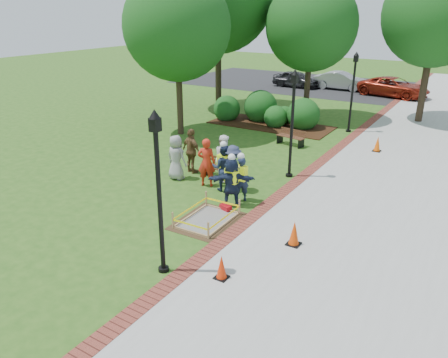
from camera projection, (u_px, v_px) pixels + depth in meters
The scene contains 34 objects.
ground at pixel (192, 216), 14.34m from camera, with size 100.00×100.00×0.00m, color #285116.
sidewalk at pixel (410, 158), 19.80m from camera, with size 6.00×60.00×0.02m, color #9E9E99.
brick_edging at pixel (340, 147), 21.39m from camera, with size 0.50×60.00×0.03m, color maroon.
mulch_bed at pixel (271, 125), 25.29m from camera, with size 7.00×3.00×0.05m, color #381E0F.
parking_lot at pixel (384, 91), 35.70m from camera, with size 36.00×12.00×0.01m, color black.
wet_concrete_pad at pixel (207, 215), 13.89m from camera, with size 1.75×2.33×0.55m.
bench_near at pixel (219, 172), 17.37m from camera, with size 1.56×0.75×0.81m.
bench_far at pixel (290, 140), 21.56m from camera, with size 1.50×0.73×0.78m.
cone_front at pixel (222, 268), 10.91m from camera, with size 0.34×0.34×0.67m.
cone_back at pixel (294, 234), 12.45m from camera, with size 0.39×0.39×0.76m.
cone_far at pixel (377, 144), 20.57m from camera, with size 0.37×0.37×0.74m.
toolbox at pixel (226, 208), 14.67m from camera, with size 0.41×0.22×0.20m, color #A40C14.
lamp_near at pixel (158, 182), 10.45m from camera, with size 0.28×0.28×4.26m.
lamp_mid at pixel (292, 116), 16.77m from camera, with size 0.28×0.28×4.26m.
lamp_far at pixel (353, 86), 23.10m from camera, with size 0.28×0.28×4.26m.
tree_left at pixel (177, 27), 21.64m from camera, with size 5.38×5.38×8.17m.
tree_back at pixel (311, 25), 25.00m from camera, with size 5.27×5.27×8.07m.
tree_right at pixel (436, 14), 23.97m from camera, with size 5.76×5.76×8.91m.
shrub_a at pixel (227, 120), 26.53m from camera, with size 1.59×1.59×1.59m, color #164E19.
shrub_b at pixel (260, 121), 26.36m from camera, with size 1.98×1.98×1.98m, color #164E19.
shrub_c at pixel (275, 127), 24.97m from camera, with size 1.32×1.32×1.32m, color #164E19.
shrub_d at pixel (302, 128), 24.70m from camera, with size 1.84×1.84×1.84m, color #164E19.
shrub_e at pixel (284, 123), 25.83m from camera, with size 1.08×1.08×1.08m, color #164E19.
casual_person_a at pixel (176, 158), 17.11m from camera, with size 0.59×0.40×1.78m.
casual_person_b at pixel (206, 163), 16.43m from camera, with size 0.70×0.57×1.87m.
casual_person_c at pixel (224, 158), 16.97m from camera, with size 0.66×0.70×1.84m.
casual_person_d at pixel (192, 151), 17.75m from camera, with size 0.68×0.54×1.86m.
casual_person_e at pixel (233, 169), 15.98m from camera, with size 0.66×0.64×1.75m.
hivis_worker_a at pixel (232, 180), 14.74m from camera, with size 0.66×0.59×1.88m.
hivis_worker_b at pixel (241, 177), 15.15m from camera, with size 0.60×0.60×1.77m.
hivis_worker_c at pixel (223, 166), 16.02m from camera, with size 0.66×0.56×1.90m.
parked_car_a at pixel (296, 87), 37.32m from camera, with size 4.55×1.98×1.48m, color #242426.
parked_car_b at pixel (340, 90), 36.20m from camera, with size 4.81×2.09×1.57m, color #9D9CA1.
parked_car_c at pixel (392, 96), 33.42m from camera, with size 4.82×2.10×1.57m, color maroon.
Camera 1 is at (7.68, -10.41, 6.39)m, focal length 35.00 mm.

